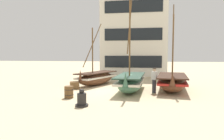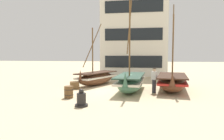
{
  "view_description": "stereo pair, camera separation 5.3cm",
  "coord_description": "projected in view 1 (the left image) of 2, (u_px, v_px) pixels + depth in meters",
  "views": [
    {
      "loc": [
        2.42,
        -13.83,
        2.55
      ],
      "look_at": [
        0.0,
        1.0,
        1.4
      ],
      "focal_mm": 32.36,
      "sensor_mm": 36.0,
      "label": 1
    },
    {
      "loc": [
        2.47,
        -13.82,
        2.55
      ],
      "look_at": [
        0.0,
        1.0,
        1.4
      ],
      "focal_mm": 32.36,
      "sensor_mm": 36.0,
      "label": 2
    }
  ],
  "objects": [
    {
      "name": "harbor_building_main",
      "position": [
        134.0,
        37.0,
        26.42
      ],
      "size": [
        8.15,
        7.05,
        9.72
      ],
      "color": "silver",
      "rests_on": "ground"
    },
    {
      "name": "fishing_boat_far_right",
      "position": [
        96.0,
        78.0,
        16.91
      ],
      "size": [
        2.94,
        4.56,
        5.17
      ],
      "color": "brown",
      "rests_on": "ground"
    },
    {
      "name": "fishing_boat_centre_large",
      "position": [
        172.0,
        82.0,
        14.26
      ],
      "size": [
        2.42,
        4.85,
        6.02
      ],
      "color": "brown",
      "rests_on": "ground"
    },
    {
      "name": "cargo_crate",
      "position": [
        75.0,
        85.0,
        14.95
      ],
      "size": [
        0.86,
        0.86,
        0.54
      ],
      "primitive_type": "cube",
      "rotation": [
        0.0,
        0.0,
        0.41
      ],
      "color": "brown",
      "rests_on": "ground"
    },
    {
      "name": "ground_plane",
      "position": [
        110.0,
        91.0,
        14.19
      ],
      "size": [
        120.0,
        120.0,
        0.0
      ],
      "primitive_type": "plane",
      "color": "#CCB78E"
    },
    {
      "name": "fishing_boat_near_left",
      "position": [
        131.0,
        82.0,
        14.0
      ],
      "size": [
        1.95,
        5.06,
        6.67
      ],
      "color": "#427056",
      "rests_on": "ground"
    },
    {
      "name": "capstan_winch",
      "position": [
        82.0,
        100.0,
        9.95
      ],
      "size": [
        0.65,
        0.65,
        0.86
      ],
      "color": "black",
      "rests_on": "ground"
    },
    {
      "name": "wooden_barrel",
      "position": [
        69.0,
        92.0,
        11.85
      ],
      "size": [
        0.56,
        0.56,
        0.7
      ],
      "color": "brown",
      "rests_on": "ground"
    },
    {
      "name": "fisherman_by_hull",
      "position": [
        154.0,
        80.0,
        13.43
      ],
      "size": [
        0.42,
        0.39,
        1.68
      ],
      "color": "#33333D",
      "rests_on": "ground"
    }
  ]
}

